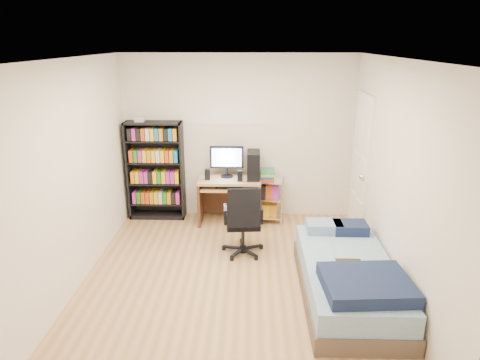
{
  "coord_description": "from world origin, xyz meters",
  "views": [
    {
      "loc": [
        0.2,
        -4.4,
        2.68
      ],
      "look_at": [
        0.07,
        0.4,
        1.1
      ],
      "focal_mm": 32.0,
      "sensor_mm": 36.0,
      "label": 1
    }
  ],
  "objects_px": {
    "computer_desk": "(236,182)",
    "bed": "(348,278)",
    "office_chair": "(243,233)",
    "media_shelf": "(156,170)"
  },
  "relations": [
    {
      "from": "computer_desk",
      "to": "bed",
      "type": "relative_size",
      "value": 0.61
    },
    {
      "from": "computer_desk",
      "to": "bed",
      "type": "bearing_deg",
      "value": -58.0
    },
    {
      "from": "office_chair",
      "to": "computer_desk",
      "type": "bearing_deg",
      "value": 92.23
    },
    {
      "from": "office_chair",
      "to": "bed",
      "type": "bearing_deg",
      "value": -45.05
    },
    {
      "from": "bed",
      "to": "office_chair",
      "type": "bearing_deg",
      "value": 139.66
    },
    {
      "from": "office_chair",
      "to": "bed",
      "type": "relative_size",
      "value": 0.5
    },
    {
      "from": "office_chair",
      "to": "media_shelf",
      "type": "bearing_deg",
      "value": 134.12
    },
    {
      "from": "media_shelf",
      "to": "office_chair",
      "type": "xyz_separation_m",
      "value": [
        1.37,
        -1.2,
        -0.48
      ]
    },
    {
      "from": "office_chair",
      "to": "bed",
      "type": "distance_m",
      "value": 1.51
    },
    {
      "from": "media_shelf",
      "to": "computer_desk",
      "type": "bearing_deg",
      "value": -5.72
    }
  ]
}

